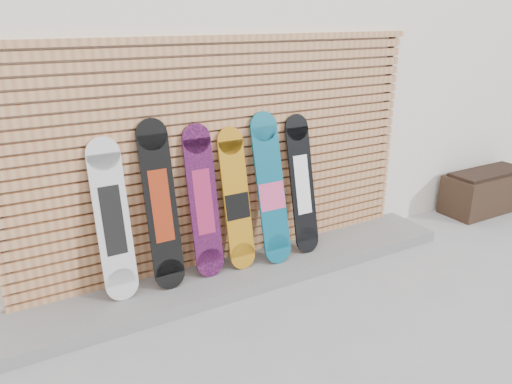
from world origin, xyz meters
TOP-DOWN VIEW (x-y plane):
  - ground at (0.00, 0.00)m, footprint 80.00×80.00m
  - building at (0.50, 3.50)m, footprint 12.00×5.00m
  - concrete_step at (-0.15, 0.68)m, footprint 4.60×0.70m
  - slat_wall at (-0.15, 0.97)m, footprint 4.26×0.08m
  - planter_box at (3.49, 0.68)m, footprint 1.22×0.51m
  - snowboard_0 at (-1.33, 0.80)m, footprint 0.29×0.28m
  - snowboard_1 at (-0.91, 0.79)m, footprint 0.28×0.31m
  - snowboard_2 at (-0.50, 0.80)m, footprint 0.28×0.29m
  - snowboard_3 at (-0.16, 0.79)m, footprint 0.26×0.31m
  - snowboard_4 at (0.20, 0.75)m, footprint 0.29×0.38m
  - snowboard_5 at (0.59, 0.78)m, footprint 0.27×0.34m

SIDE VIEW (x-z plane):
  - ground at x=0.00m, z-range 0.00..0.00m
  - concrete_step at x=-0.15m, z-range 0.00..0.12m
  - planter_box at x=3.49m, z-range -0.01..0.54m
  - snowboard_3 at x=-0.16m, z-range 0.11..1.47m
  - snowboard_0 at x=-1.33m, z-range 0.12..1.53m
  - snowboard_5 at x=0.59m, z-range 0.12..1.53m
  - snowboard_2 at x=-0.50m, z-range 0.12..1.55m
  - snowboard_4 at x=0.20m, z-range 0.11..1.58m
  - snowboard_1 at x=-0.91m, z-range 0.12..1.64m
  - slat_wall at x=-0.15m, z-range 0.06..2.35m
  - building at x=0.50m, z-range 0.00..3.60m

